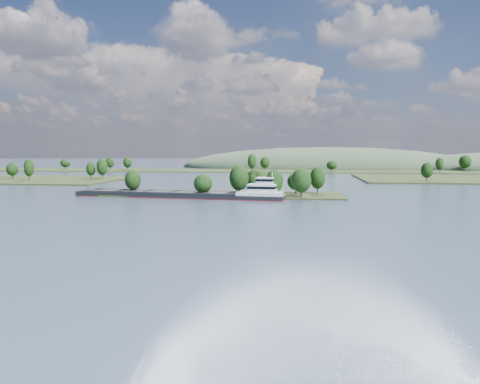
# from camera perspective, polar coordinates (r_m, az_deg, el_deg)

# --- Properties ---
(ground) EXTENTS (1800.00, 1800.00, 0.00)m
(ground) POSITION_cam_1_polar(r_m,az_deg,el_deg) (140.43, -5.77, -2.75)
(ground) COLOR #35455C
(ground) RESTS_ON ground
(tree_island) EXTENTS (100.00, 32.07, 13.65)m
(tree_island) POSITION_cam_1_polar(r_m,az_deg,el_deg) (195.89, 0.18, 0.63)
(tree_island) COLOR #243015
(tree_island) RESTS_ON ground
(back_shoreline) EXTENTS (900.00, 60.00, 16.21)m
(back_shoreline) POSITION_cam_1_polar(r_m,az_deg,el_deg) (416.39, 4.04, 2.64)
(back_shoreline) COLOR #243015
(back_shoreline) RESTS_ON ground
(hill_west) EXTENTS (320.00, 160.00, 44.00)m
(hill_west) POSITION_cam_1_polar(r_m,az_deg,el_deg) (516.56, 10.51, 2.98)
(hill_west) COLOR #344731
(hill_west) RESTS_ON ground
(cargo_barge) EXTENTS (87.80, 19.98, 11.79)m
(cargo_barge) POSITION_cam_1_polar(r_m,az_deg,el_deg) (188.65, -5.80, -0.25)
(cargo_barge) COLOR black
(cargo_barge) RESTS_ON ground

